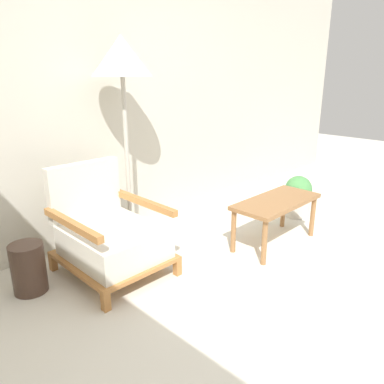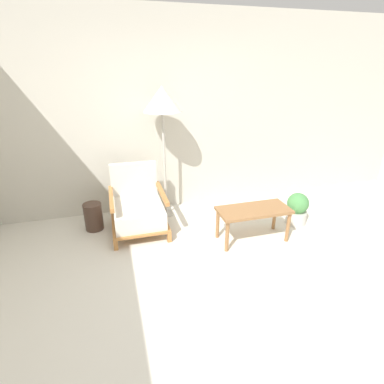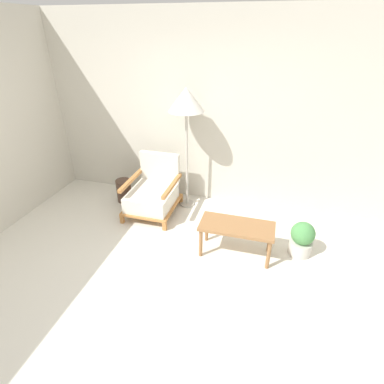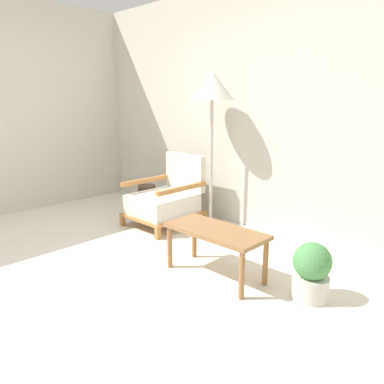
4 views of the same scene
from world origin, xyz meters
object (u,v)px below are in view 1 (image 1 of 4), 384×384
Objects in this scene: floor_lamp at (122,62)px; vase at (28,268)px; coffee_table at (276,206)px; potted_plant at (298,196)px; armchair at (109,234)px.

floor_lamp is 4.90× the size of vase.
coffee_table is 0.80m from potted_plant.
coffee_table is at bearing -25.70° from armchair.
armchair reaches higher than potted_plant.
armchair is 0.46× the size of floor_lamp.
coffee_table is 2.41× the size of vase.
vase is at bearing 164.18° from armchair.
floor_lamp is 4.01× the size of potted_plant.
potted_plant is (0.76, 0.21, -0.14)m from coffee_table.
vase is (-0.99, -0.16, -1.38)m from floor_lamp.
potted_plant is at bearing -11.54° from armchair.
armchair is 1.36m from floor_lamp.
armchair is 2.12m from potted_plant.
armchair reaches higher than coffee_table.
vase is at bearing 157.14° from coffee_table.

